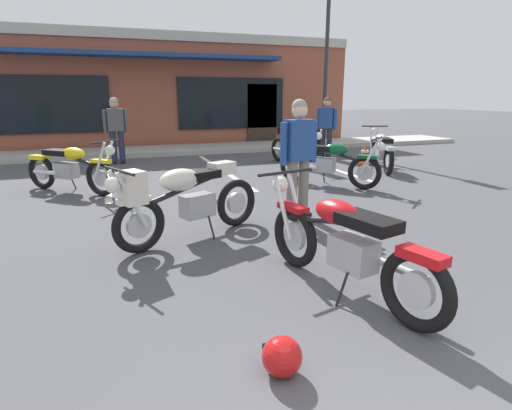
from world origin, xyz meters
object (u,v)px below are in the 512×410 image
object	(u,v)px
person_in_shorts_foreground	(116,127)
traffic_cone	(365,154)
motorcycle_black_cruiser	(184,198)
parking_lot_lamp_post	(329,45)
person_near_building	(327,124)
helmet_on_pavement	(282,356)
motorcycle_blue_standard	(297,145)
motorcycle_silver_naked	(70,167)
motorcycle_orange_scrambler	(329,162)
motorcycle_foreground_classic	(345,243)
motorcycle_green_cafe_racer	(381,150)
person_by_back_row	(299,152)

from	to	relation	value
person_in_shorts_foreground	traffic_cone	world-z (taller)	person_in_shorts_foreground
motorcycle_black_cruiser	parking_lot_lamp_post	bearing A→B (deg)	50.33
person_near_building	parking_lot_lamp_post	size ratio (longest dim) A/B	0.34
person_near_building	helmet_on_pavement	size ratio (longest dim) A/B	6.44
person_near_building	parking_lot_lamp_post	distance (m)	2.76
traffic_cone	motorcycle_blue_standard	bearing A→B (deg)	171.01
motorcycle_silver_naked	helmet_on_pavement	distance (m)	6.18
motorcycle_orange_scrambler	traffic_cone	xyz separation A→B (m)	(2.20, 2.04, -0.20)
motorcycle_blue_standard	parking_lot_lamp_post	bearing A→B (deg)	48.54
motorcycle_foreground_classic	person_near_building	xyz separation A→B (m)	(3.90, 7.35, 0.49)
motorcycle_blue_standard	person_near_building	world-z (taller)	person_near_building
motorcycle_black_cruiser	person_in_shorts_foreground	bearing A→B (deg)	95.26
motorcycle_foreground_classic	motorcycle_green_cafe_racer	distance (m)	6.69
motorcycle_foreground_classic	motorcycle_orange_scrambler	distance (m)	4.55
motorcycle_blue_standard	helmet_on_pavement	bearing A→B (deg)	-115.76
motorcycle_orange_scrambler	person_in_shorts_foreground	world-z (taller)	person_in_shorts_foreground
motorcycle_silver_naked	helmet_on_pavement	xyz separation A→B (m)	(1.61, -5.96, -0.33)
motorcycle_green_cafe_racer	motorcycle_orange_scrambler	bearing A→B (deg)	-150.22
motorcycle_black_cruiser	motorcycle_silver_naked	world-z (taller)	same
motorcycle_foreground_classic	motorcycle_black_cruiser	world-z (taller)	same
person_in_shorts_foreground	person_by_back_row	world-z (taller)	same
motorcycle_green_cafe_racer	parking_lot_lamp_post	xyz separation A→B (m)	(0.45, 3.55, 2.74)
motorcycle_silver_naked	motorcycle_blue_standard	world-z (taller)	same
motorcycle_silver_naked	person_by_back_row	distance (m)	4.29
person_in_shorts_foreground	parking_lot_lamp_post	size ratio (longest dim) A/B	0.34
motorcycle_silver_naked	person_by_back_row	world-z (taller)	person_by_back_row
motorcycle_green_cafe_racer	motorcycle_orange_scrambler	size ratio (longest dim) A/B	1.14
motorcycle_blue_standard	person_by_back_row	xyz separation A→B (m)	(-1.90, -4.09, 0.42)
motorcycle_black_cruiser	motorcycle_blue_standard	bearing A→B (deg)	51.32
traffic_cone	person_near_building	bearing A→B (deg)	108.50
motorcycle_foreground_classic	person_by_back_row	size ratio (longest dim) A/B	1.24
motorcycle_foreground_classic	motorcycle_green_cafe_racer	bearing A→B (deg)	51.14
motorcycle_foreground_classic	person_in_shorts_foreground	distance (m)	8.39
motorcycle_foreground_classic	motorcycle_green_cafe_racer	world-z (taller)	same
motorcycle_black_cruiser	motorcycle_blue_standard	size ratio (longest dim) A/B	0.94
parking_lot_lamp_post	helmet_on_pavement	bearing A→B (deg)	-120.24
motorcycle_blue_standard	motorcycle_green_cafe_racer	bearing A→B (deg)	-34.10
motorcycle_silver_naked	parking_lot_lamp_post	bearing A→B (deg)	26.96
motorcycle_silver_naked	person_near_building	xyz separation A→B (m)	(6.48, 2.26, 0.49)
person_in_shorts_foreground	parking_lot_lamp_post	world-z (taller)	parking_lot_lamp_post
person_by_back_row	motorcycle_blue_standard	bearing A→B (deg)	65.07
motorcycle_black_cruiser	motorcycle_orange_scrambler	world-z (taller)	same
motorcycle_silver_naked	person_near_building	size ratio (longest dim) A/B	1.01
person_in_shorts_foreground	helmet_on_pavement	world-z (taller)	person_in_shorts_foreground
person_by_back_row	helmet_on_pavement	bearing A→B (deg)	-116.82
motorcycle_orange_scrambler	person_in_shorts_foreground	xyz separation A→B (m)	(-3.81, 4.18, 0.49)
motorcycle_black_cruiser	person_in_shorts_foreground	world-z (taller)	person_in_shorts_foreground
motorcycle_foreground_classic	motorcycle_blue_standard	size ratio (longest dim) A/B	0.99
motorcycle_silver_naked	parking_lot_lamp_post	distance (m)	8.56
helmet_on_pavement	motorcycle_green_cafe_racer	bearing A→B (deg)	49.64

